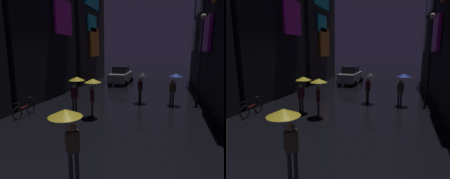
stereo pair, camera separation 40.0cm
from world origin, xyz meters
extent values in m
cube|color=#F226D8|center=(-5.35, 14.60, 6.19)|extent=(0.20, 2.51, 2.70)
cube|color=#33302D|center=(-7.50, 21.86, 7.57)|extent=(4.00, 7.72, 15.15)
cube|color=orange|center=(-5.35, 21.55, 4.48)|extent=(0.20, 2.62, 3.14)
cube|color=#19D8F2|center=(-5.35, 20.90, 6.48)|extent=(0.20, 2.34, 1.69)
cube|color=#F226D8|center=(5.35, 15.28, 4.67)|extent=(0.20, 3.56, 2.30)
cube|color=white|center=(5.35, 23.23, 5.04)|extent=(0.20, 3.48, 3.01)
cylinder|color=#2D2D38|center=(0.60, 4.21, 0.42)|extent=(0.12, 0.12, 0.85)
cylinder|color=#2D2D38|center=(0.46, 4.10, 0.42)|extent=(0.12, 0.12, 0.85)
cube|color=brown|center=(0.53, 4.16, 1.15)|extent=(0.40, 0.39, 0.60)
sphere|color=#9E7051|center=(0.53, 4.16, 1.56)|extent=(0.22, 0.22, 0.22)
cylinder|color=brown|center=(0.42, 4.00, 1.20)|extent=(0.09, 0.09, 0.50)
cylinder|color=slate|center=(0.42, 4.00, 1.53)|extent=(0.02, 0.02, 0.77)
cone|color=yellow|center=(0.42, 4.00, 2.02)|extent=(0.90, 0.90, 0.20)
cylinder|color=#2D2D38|center=(3.21, 13.28, 0.42)|extent=(0.12, 0.12, 0.85)
cylinder|color=#2D2D38|center=(3.37, 13.20, 0.42)|extent=(0.12, 0.12, 0.85)
cube|color=brown|center=(3.29, 13.24, 1.15)|extent=(0.40, 0.35, 0.60)
sphere|color=#9E7051|center=(3.29, 13.24, 1.56)|extent=(0.22, 0.22, 0.22)
cylinder|color=brown|center=(3.47, 13.20, 1.20)|extent=(0.09, 0.09, 0.50)
cylinder|color=slate|center=(3.47, 13.20, 1.53)|extent=(0.02, 0.02, 0.77)
cone|color=#263FB2|center=(3.47, 13.20, 2.02)|extent=(0.90, 0.90, 0.20)
cylinder|color=#38332D|center=(-1.06, 9.68, 0.42)|extent=(0.12, 0.12, 0.85)
cylinder|color=#38332D|center=(-0.99, 9.51, 0.42)|extent=(0.12, 0.12, 0.85)
cube|color=#4C1E23|center=(-1.03, 9.60, 1.15)|extent=(0.34, 0.40, 0.60)
sphere|color=#9E7051|center=(-1.03, 9.60, 1.56)|extent=(0.22, 0.22, 0.22)
cylinder|color=#4C1E23|center=(-0.91, 9.45, 1.20)|extent=(0.09, 0.09, 0.50)
cylinder|color=slate|center=(-0.91, 9.45, 1.53)|extent=(0.02, 0.02, 0.77)
cone|color=yellow|center=(-0.91, 9.45, 2.02)|extent=(0.90, 0.90, 0.20)
cylinder|color=#38332D|center=(-2.34, 9.89, 0.42)|extent=(0.12, 0.12, 0.85)
cylinder|color=#38332D|center=(-2.17, 9.87, 0.42)|extent=(0.12, 0.12, 0.85)
cube|color=#4C1E23|center=(-2.25, 9.88, 1.15)|extent=(0.36, 0.25, 0.60)
sphere|color=beige|center=(-2.25, 9.88, 1.56)|extent=(0.22, 0.22, 0.22)
cylinder|color=#4C1E23|center=(-2.07, 9.91, 1.20)|extent=(0.09, 0.09, 0.50)
cylinder|color=slate|center=(-2.07, 9.91, 1.53)|extent=(0.02, 0.02, 0.77)
cone|color=yellow|center=(-2.07, 9.91, 2.02)|extent=(0.90, 0.90, 0.20)
cylinder|color=#38332D|center=(1.07, 13.39, 0.42)|extent=(0.12, 0.12, 0.85)
cylinder|color=#38332D|center=(1.18, 13.25, 0.42)|extent=(0.12, 0.12, 0.85)
cube|color=#4C1E23|center=(1.12, 13.32, 1.15)|extent=(0.38, 0.40, 0.60)
sphere|color=#9E7051|center=(1.12, 13.32, 1.56)|extent=(0.22, 0.22, 0.22)
cylinder|color=#4C1E23|center=(1.27, 13.21, 1.20)|extent=(0.09, 0.09, 0.50)
cylinder|color=slate|center=(1.27, 13.21, 1.53)|extent=(0.02, 0.02, 0.77)
cone|color=black|center=(1.27, 13.21, 2.02)|extent=(0.90, 0.90, 0.20)
torus|color=black|center=(-4.59, 7.89, 0.36)|extent=(0.07, 0.72, 0.72)
torus|color=black|center=(-4.61, 8.99, 0.36)|extent=(0.07, 0.72, 0.72)
cylinder|color=red|center=(-4.60, 8.44, 0.54)|extent=(0.07, 1.00, 0.05)
cylinder|color=red|center=(-4.61, 8.99, 0.71)|extent=(0.04, 0.04, 0.40)
cube|color=black|center=(-4.61, 8.99, 0.93)|extent=(0.12, 0.24, 0.06)
cylinder|color=black|center=(-4.59, 7.89, 0.91)|extent=(0.04, 0.45, 0.03)
cube|color=#99999E|center=(-1.94, 20.45, 0.77)|extent=(1.80, 4.14, 0.90)
cube|color=black|center=(-1.94, 20.45, 1.57)|extent=(1.49, 1.88, 0.70)
cylinder|color=black|center=(-1.16, 19.10, 0.32)|extent=(0.64, 0.23, 0.64)
cylinder|color=black|center=(-2.78, 19.14, 0.32)|extent=(0.64, 0.23, 0.64)
cylinder|color=black|center=(-1.10, 21.77, 0.32)|extent=(0.64, 0.23, 0.64)
cylinder|color=black|center=(-2.72, 21.81, 0.32)|extent=(0.64, 0.23, 0.64)
cube|color=white|center=(-1.44, 18.37, 0.77)|extent=(0.20, 0.06, 0.14)
cube|color=white|center=(-2.54, 18.40, 0.77)|extent=(0.20, 0.06, 0.14)
cylinder|color=#2D2D33|center=(5.00, 14.35, 2.80)|extent=(0.14, 0.14, 5.60)
sphere|color=#F9EFCC|center=(5.00, 14.35, 5.78)|extent=(0.36, 0.36, 0.36)
camera|label=1|loc=(2.94, -0.45, 3.63)|focal=32.00mm
camera|label=2|loc=(3.32, -0.33, 3.63)|focal=32.00mm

